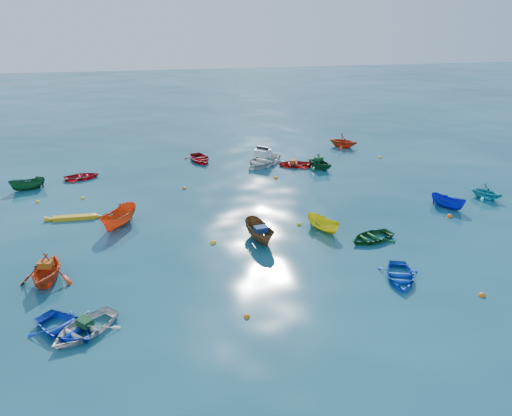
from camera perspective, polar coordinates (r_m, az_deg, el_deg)
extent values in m
plane|color=#093543|center=(29.23, 1.74, -4.48)|extent=(160.00, 160.00, 0.00)
imported|color=#0F35C7|center=(23.85, -20.88, -13.14)|extent=(3.92, 3.89, 0.67)
imported|color=silver|center=(23.57, -19.01, -13.32)|extent=(3.87, 3.89, 0.66)
imported|color=brown|center=(29.98, 0.44, -3.73)|extent=(1.80, 3.38, 1.24)
imported|color=blue|center=(27.09, 16.08, -7.84)|extent=(2.96, 3.48, 0.61)
imported|color=red|center=(27.99, -22.66, -7.75)|extent=(3.08, 3.44, 1.63)
imported|color=gold|center=(31.53, 7.69, -2.55)|extent=(2.11, 2.76, 1.01)
imported|color=#114A1D|center=(30.82, 13.03, -3.59)|extent=(3.42, 2.91, 0.60)
imported|color=teal|center=(39.87, 24.69, 1.02)|extent=(2.96, 3.04, 1.22)
imported|color=#B70F18|center=(42.57, -19.26, 3.19)|extent=(3.10, 2.55, 0.56)
imported|color=#DF4615|center=(32.94, -15.27, -2.04)|extent=(2.76, 3.55, 1.30)
imported|color=#114924|center=(42.97, 7.23, 4.49)|extent=(3.31, 3.42, 1.38)
imported|color=red|center=(43.39, 4.41, 4.80)|extent=(3.28, 2.66, 0.60)
imported|color=#0D18AE|center=(37.11, 21.00, 0.08)|extent=(2.14, 2.61, 0.97)
imported|color=#A00D0F|center=(44.93, -6.43, 5.36)|extent=(2.97, 3.64, 0.66)
imported|color=red|center=(49.64, 9.88, 6.86)|extent=(3.68, 3.61, 1.47)
imported|color=#104624|center=(41.63, -24.56, 1.93)|extent=(2.73, 1.71, 0.99)
imported|color=silver|center=(43.73, 0.75, 5.01)|extent=(5.32, 5.39, 1.52)
cube|color=#0F3F1E|center=(23.34, -18.97, -12.24)|extent=(0.80, 0.80, 0.31)
cube|color=navy|center=(29.51, 0.55, -2.46)|extent=(0.83, 0.69, 0.36)
cube|color=#B25512|center=(27.58, -22.93, -5.94)|extent=(0.75, 0.61, 0.33)
cube|color=#124B21|center=(42.77, 7.18, 5.60)|extent=(0.79, 0.74, 0.31)
cube|color=#CA5F14|center=(43.26, 4.29, 5.35)|extent=(0.55, 0.65, 0.27)
sphere|color=orange|center=(23.29, -1.06, -12.34)|extent=(0.31, 0.31, 0.31)
sphere|color=gold|center=(32.10, 4.95, -1.93)|extent=(0.31, 0.31, 0.31)
sphere|color=#D2600B|center=(27.09, 24.41, -9.13)|extent=(0.33, 0.33, 0.33)
sphere|color=yellow|center=(38.75, -23.68, 0.60)|extent=(0.29, 0.29, 0.29)
sphere|color=orange|center=(38.42, -8.20, 2.19)|extent=(0.36, 0.36, 0.36)
sphere|color=yellow|center=(29.77, -4.91, -4.03)|extent=(0.38, 0.38, 0.38)
sphere|color=#D4580B|center=(35.57, 21.26, -0.94)|extent=(0.39, 0.39, 0.39)
sphere|color=yellow|center=(38.28, -19.20, 1.02)|extent=(0.32, 0.32, 0.32)
sphere|color=orange|center=(40.30, 2.28, 3.41)|extent=(0.36, 0.36, 0.36)
sphere|color=yellow|center=(46.96, 13.97, 5.59)|extent=(0.33, 0.33, 0.33)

